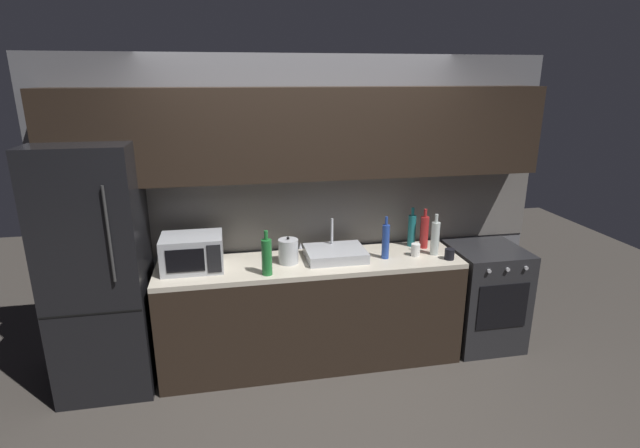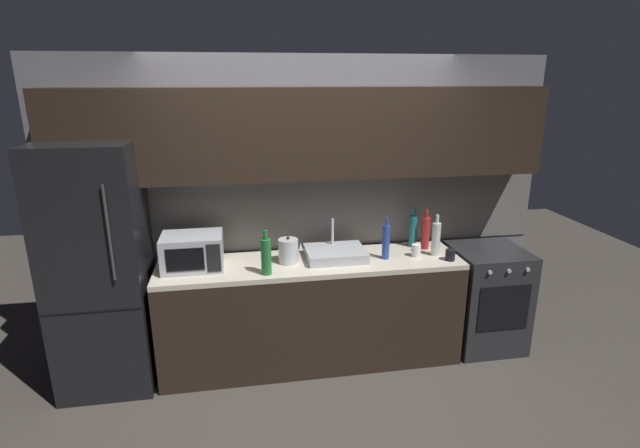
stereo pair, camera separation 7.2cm
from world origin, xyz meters
name	(u,v)px [view 2 (the right image)]	position (x,y,z in m)	size (l,w,h in m)	color
ground_plane	(332,431)	(0.00, 0.00, 0.00)	(10.00, 10.00, 0.00)	#3D3833
back_wall	(305,175)	(0.00, 1.20, 1.55)	(4.18, 0.44, 2.50)	slate
counter_run	(311,311)	(0.00, 0.90, 0.45)	(2.44, 0.60, 0.90)	black
refrigerator	(100,269)	(-1.60, 0.90, 0.95)	(0.68, 0.69, 1.90)	black
oven_range	(485,297)	(1.56, 0.90, 0.45)	(0.60, 0.62, 0.90)	#232326
microwave	(193,252)	(-0.92, 0.92, 1.04)	(0.46, 0.35, 0.27)	#A8AAAF
sink_basin	(335,253)	(0.21, 0.93, 0.94)	(0.48, 0.38, 0.30)	#ADAFB5
kettle	(288,251)	(-0.18, 0.90, 1.00)	(0.19, 0.16, 0.22)	#B7BABF
wine_bottle_red	(425,232)	(1.01, 1.03, 1.04)	(0.07, 0.07, 0.35)	#A82323
wine_bottle_clear	(436,239)	(1.04, 0.86, 1.05)	(0.07, 0.07, 0.35)	silver
wine_bottle_green	(266,256)	(-0.37, 0.70, 1.04)	(0.08, 0.08, 0.35)	#1E6B2D
wine_bottle_blue	(386,241)	(0.61, 0.85, 1.05)	(0.06, 0.06, 0.35)	#234299
wine_bottle_teal	(413,231)	(0.93, 1.10, 1.04)	(0.07, 0.07, 0.35)	#19666B
mug_dark	(450,255)	(1.11, 0.73, 0.94)	(0.08, 0.08, 0.09)	black
mug_white	(416,250)	(0.87, 0.86, 0.95)	(0.07, 0.07, 0.10)	silver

